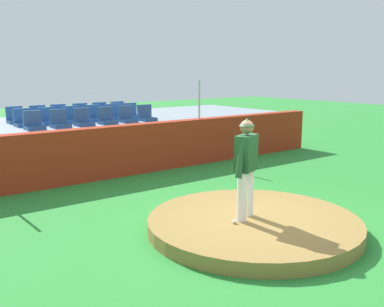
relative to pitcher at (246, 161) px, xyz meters
name	(u,v)px	position (x,y,z in m)	size (l,w,h in m)	color
ground_plane	(253,230)	(0.14, -0.08, -1.28)	(60.00, 60.00, 0.00)	#2B8631
pitchers_mound	(253,224)	(0.14, -0.08, -1.16)	(3.82, 3.82, 0.24)	olive
pitcher	(246,161)	(0.00, 0.00, 0.00)	(0.75, 0.45, 1.80)	white
baseball	(234,222)	(-0.35, -0.10, -1.01)	(0.07, 0.07, 0.07)	white
fielding_glove	(244,200)	(0.64, 0.70, -0.99)	(0.30, 0.20, 0.11)	brown
brick_barrier	(116,151)	(0.14, 5.16, -0.59)	(15.13, 0.40, 1.39)	#A22B16
fence_post_right	(199,100)	(3.01, 5.16, 0.69)	(0.06, 0.06, 1.19)	silver
bleacher_platform	(74,140)	(0.14, 8.09, -0.64)	(15.10, 4.36, 1.29)	gray
stadium_chair_0	(34,124)	(-1.62, 6.45, 0.16)	(0.48, 0.44, 0.50)	#2B5791
stadium_chair_1	(60,122)	(-0.91, 6.45, 0.16)	(0.48, 0.44, 0.50)	#2B5791
stadium_chair_2	(83,120)	(-0.22, 6.43, 0.16)	(0.48, 0.44, 0.50)	#2B5791
stadium_chair_3	(107,119)	(0.51, 6.42, 0.16)	(0.48, 0.44, 0.50)	#2B5791
stadium_chair_4	(127,117)	(1.20, 6.47, 0.16)	(0.48, 0.44, 0.50)	#2B5791
stadium_chair_5	(146,116)	(1.89, 6.45, 0.16)	(0.48, 0.44, 0.50)	#2B5791
stadium_chair_6	(23,121)	(-1.63, 7.34, 0.16)	(0.48, 0.44, 0.50)	#2B5791
stadium_chair_7	(48,119)	(-0.92, 7.32, 0.16)	(0.48, 0.44, 0.50)	#2B5791
stadium_chair_8	(71,118)	(-0.21, 7.35, 0.16)	(0.48, 0.44, 0.50)	#2B5791
stadium_chair_9	(93,116)	(0.52, 7.36, 0.16)	(0.48, 0.44, 0.50)	#2B5791
stadium_chair_10	(114,115)	(1.21, 7.32, 0.16)	(0.48, 0.44, 0.50)	#2B5791
stadium_chair_11	(131,113)	(1.87, 7.36, 0.16)	(0.48, 0.44, 0.50)	#2B5791
stadium_chair_12	(15,118)	(-1.59, 8.24, 0.16)	(0.48, 0.44, 0.50)	#2B5791
stadium_chair_13	(39,117)	(-0.90, 8.22, 0.16)	(0.48, 0.44, 0.50)	#2B5791
stadium_chair_14	(60,115)	(-0.23, 8.25, 0.16)	(0.48, 0.44, 0.50)	#2B5791
stadium_chair_15	(81,114)	(0.49, 8.22, 0.16)	(0.48, 0.44, 0.50)	#2B5791
stadium_chair_16	(101,113)	(1.20, 8.25, 0.16)	(0.48, 0.44, 0.50)	#2B5791
stadium_chair_17	(119,111)	(1.89, 8.26, 0.16)	(0.48, 0.44, 0.50)	#2B5791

